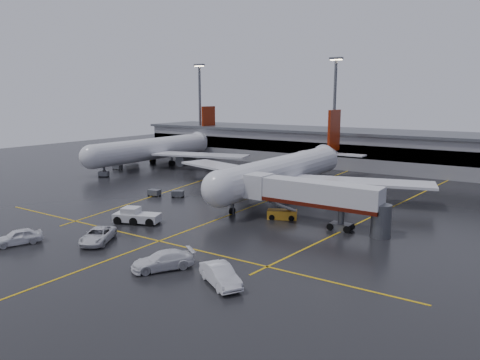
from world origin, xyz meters
The scene contains 22 objects.
ground centered at (0.00, 0.00, 0.00)m, with size 220.00×220.00×0.00m, color black.
apron_line_centre centered at (0.00, 0.00, 0.01)m, with size 0.25×90.00×0.02m, color gold.
apron_line_stop centered at (0.00, -22.00, 0.01)m, with size 60.00×0.25×0.02m, color gold.
apron_line_left centered at (-20.00, 10.00, 0.01)m, with size 0.25×70.00×0.02m, color gold.
apron_line_right centered at (18.00, 10.00, 0.01)m, with size 0.25×70.00×0.02m, color gold.
terminal centered at (0.00, 47.93, 4.32)m, with size 122.00×19.00×8.60m.
light_mast_left centered at (-45.00, 42.00, 14.47)m, with size 3.00×1.20×25.45m.
light_mast_mid centered at (-5.00, 42.00, 14.47)m, with size 3.00×1.20×25.45m.
main_airliner centered at (0.00, 9.70, 4.21)m, with size 48.80×45.60×14.10m.
second_airliner centered at (-42.00, 21.70, 4.21)m, with size 48.80×45.60×14.10m.
jet_bridge centered at (11.87, -6.00, 3.93)m, with size 19.90×3.40×6.05m.
pushback_tractor centered at (-8.01, -18.01, 0.87)m, with size 6.58×4.48×2.18m.
belt_loader centered at (7.22, -5.33, 0.63)m, with size 4.36×3.16×2.55m.
service_van_a centered at (-5.54, -26.29, 0.83)m, with size 2.77×6.01×1.67m, color silver.
service_van_b centered at (6.42, -28.17, 0.89)m, with size 2.49×6.12×1.78m, color white.
service_van_c centered at (13.35, -28.11, 0.93)m, with size 1.97×5.64×1.86m, color white.
service_van_d centered at (-12.56, -31.82, 0.89)m, with size 2.09×5.20×1.77m, color white.
baggage_cart_a centered at (-13.97, -2.91, 0.63)m, with size 2.38×2.16×1.12m.
baggage_cart_b centered at (-17.79, -4.55, 0.63)m, with size 2.15×1.55×1.12m.
baggage_cart_c centered at (-11.76, 7.55, 0.63)m, with size 2.28×1.81×1.12m.
baggage_cart_d centered at (-45.16, 11.49, 0.63)m, with size 2.17×1.58×1.12m.
baggage_cart_e centered at (-39.94, 3.17, 0.63)m, with size 2.38×2.10×1.12m.
Camera 1 is at (36.18, -59.08, 16.67)m, focal length 34.02 mm.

